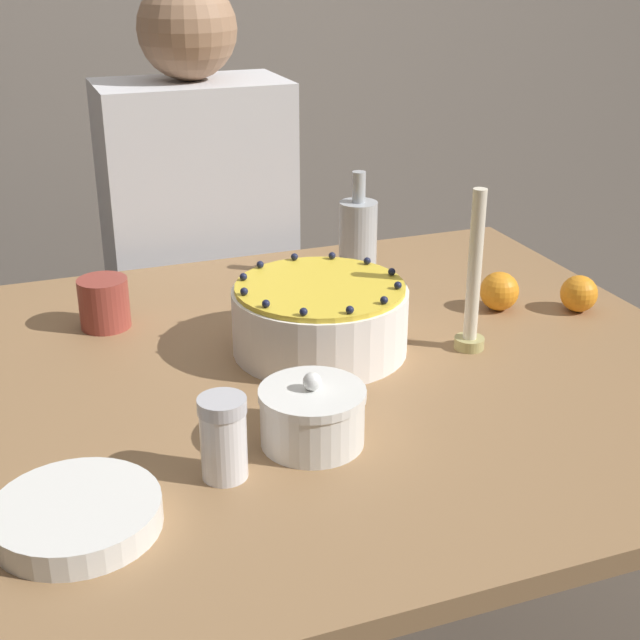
# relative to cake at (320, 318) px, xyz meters

# --- Properties ---
(dining_table) EXTENTS (1.31, 1.07, 0.74)m
(dining_table) POSITION_rel_cake_xyz_m (-0.06, -0.06, -0.16)
(dining_table) COLOR #936D47
(dining_table) RESTS_ON ground_plane
(cake) EXTENTS (0.28, 0.28, 0.12)m
(cake) POSITION_rel_cake_xyz_m (0.00, 0.00, 0.00)
(cake) COLOR white
(cake) RESTS_ON dining_table
(sugar_bowl) EXTENTS (0.14, 0.14, 0.10)m
(sugar_bowl) POSITION_rel_cake_xyz_m (-0.11, -0.26, -0.02)
(sugar_bowl) COLOR white
(sugar_bowl) RESTS_ON dining_table
(sugar_shaker) EXTENTS (0.06, 0.06, 0.11)m
(sugar_shaker) POSITION_rel_cake_xyz_m (-0.24, -0.30, -0.00)
(sugar_shaker) COLOR white
(sugar_shaker) RESTS_ON dining_table
(plate_stack) EXTENTS (0.19, 0.19, 0.03)m
(plate_stack) POSITION_rel_cake_xyz_m (-0.42, -0.34, -0.04)
(plate_stack) COLOR white
(plate_stack) RESTS_ON dining_table
(candle) EXTENTS (0.05, 0.05, 0.26)m
(candle) POSITION_rel_cake_xyz_m (0.23, -0.08, 0.05)
(candle) COLOR tan
(candle) RESTS_ON dining_table
(bottle) EXTENTS (0.07, 0.07, 0.21)m
(bottle) POSITION_rel_cake_xyz_m (0.18, 0.28, 0.02)
(bottle) COLOR #B2B7BC
(bottle) RESTS_ON dining_table
(cup) EXTENTS (0.08, 0.08, 0.09)m
(cup) POSITION_rel_cake_xyz_m (-0.31, 0.21, -0.01)
(cup) COLOR #993D33
(cup) RESTS_ON dining_table
(orange_fruit_1) EXTENTS (0.07, 0.07, 0.07)m
(orange_fruit_1) POSITION_rel_cake_xyz_m (0.35, 0.05, -0.02)
(orange_fruit_1) COLOR orange
(orange_fruit_1) RESTS_ON dining_table
(orange_fruit_2) EXTENTS (0.06, 0.06, 0.06)m
(orange_fruit_2) POSITION_rel_cake_xyz_m (0.48, -0.01, -0.02)
(orange_fruit_2) COLOR orange
(orange_fruit_2) RESTS_ON dining_table
(person_man_blue_shirt) EXTENTS (0.40, 0.34, 1.27)m
(person_man_blue_shirt) POSITION_rel_cake_xyz_m (-0.04, 0.68, -0.23)
(person_man_blue_shirt) COLOR #473D33
(person_man_blue_shirt) RESTS_ON ground_plane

